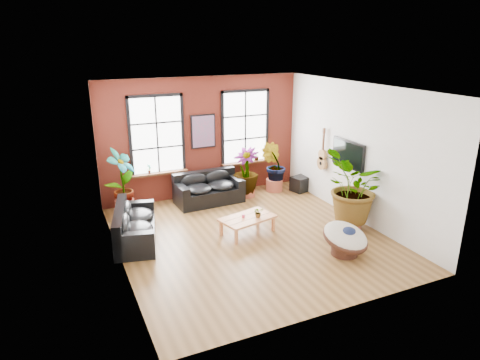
% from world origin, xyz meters
% --- Properties ---
extents(room, '(6.04, 6.54, 3.54)m').
position_xyz_m(room, '(0.00, 0.15, 1.75)').
color(room, brown).
rests_on(room, ground).
extents(sofa_back, '(1.94, 1.01, 0.87)m').
position_xyz_m(sofa_back, '(-0.11, 2.58, 0.39)').
color(sofa_back, black).
rests_on(sofa_back, ground).
extents(sofa_left, '(1.32, 2.22, 0.82)m').
position_xyz_m(sofa_left, '(-2.57, 0.95, 0.37)').
color(sofa_left, black).
rests_on(sofa_left, ground).
extents(coffee_table, '(1.44, 1.04, 0.50)m').
position_xyz_m(coffee_table, '(0.03, 0.22, 0.37)').
color(coffee_table, '#DB854E').
rests_on(coffee_table, ground).
extents(papasan_chair, '(1.30, 1.30, 0.75)m').
position_xyz_m(papasan_chair, '(1.51, -1.63, 0.39)').
color(papasan_chair, '#432318').
rests_on(papasan_chair, ground).
extents(poster, '(0.74, 0.06, 0.98)m').
position_xyz_m(poster, '(0.00, 3.18, 1.95)').
color(poster, black).
rests_on(poster, room).
extents(tv_wall_unit, '(0.13, 1.86, 1.20)m').
position_xyz_m(tv_wall_unit, '(2.93, 0.60, 1.54)').
color(tv_wall_unit, black).
rests_on(tv_wall_unit, room).
extents(media_box, '(0.64, 0.58, 0.45)m').
position_xyz_m(media_box, '(2.83, 2.29, 0.23)').
color(media_box, black).
rests_on(media_box, ground).
extents(pot_back_left, '(0.66, 0.66, 0.38)m').
position_xyz_m(pot_back_left, '(-2.46, 2.73, 0.19)').
color(pot_back_left, '#A34A35').
rests_on(pot_back_left, ground).
extents(pot_back_right, '(0.57, 0.57, 0.37)m').
position_xyz_m(pot_back_right, '(2.09, 2.64, 0.19)').
color(pot_back_right, '#A34A35').
rests_on(pot_back_right, ground).
extents(pot_right_wall, '(0.72, 0.72, 0.41)m').
position_xyz_m(pot_right_wall, '(2.48, -0.57, 0.20)').
color(pot_right_wall, '#A34A35').
rests_on(pot_right_wall, ground).
extents(pot_mid, '(0.61, 0.61, 0.37)m').
position_xyz_m(pot_mid, '(1.09, 2.55, 0.19)').
color(pot_mid, '#A34A35').
rests_on(pot_mid, ground).
extents(floor_plant_back_left, '(1.03, 1.04, 1.66)m').
position_xyz_m(floor_plant_back_left, '(-2.47, 2.70, 0.98)').
color(floor_plant_back_left, '#1E5817').
rests_on(floor_plant_back_left, ground).
extents(floor_plant_back_right, '(0.94, 0.91, 1.33)m').
position_xyz_m(floor_plant_back_right, '(2.07, 2.67, 0.82)').
color(floor_plant_back_right, '#1E5817').
rests_on(floor_plant_back_right, ground).
extents(floor_plant_right_wall, '(2.14, 2.15, 1.81)m').
position_xyz_m(floor_plant_right_wall, '(2.50, -0.61, 1.06)').
color(floor_plant_right_wall, '#1E5817').
rests_on(floor_plant_right_wall, ground).
extents(floor_plant_mid, '(1.03, 1.03, 1.33)m').
position_xyz_m(floor_plant_mid, '(1.07, 2.55, 0.81)').
color(floor_plant_mid, '#1E5817').
rests_on(floor_plant_mid, ground).
extents(table_plant, '(0.24, 0.21, 0.26)m').
position_xyz_m(table_plant, '(0.26, 0.11, 0.55)').
color(table_plant, '#1E5817').
rests_on(table_plant, coffee_table).
extents(sill_plant_left, '(0.17, 0.17, 0.27)m').
position_xyz_m(sill_plant_left, '(-1.65, 3.13, 1.04)').
color(sill_plant_left, '#1E5817').
rests_on(sill_plant_left, room).
extents(sill_plant_right, '(0.19, 0.19, 0.27)m').
position_xyz_m(sill_plant_right, '(1.70, 3.13, 1.04)').
color(sill_plant_right, '#1E5817').
rests_on(sill_plant_right, room).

